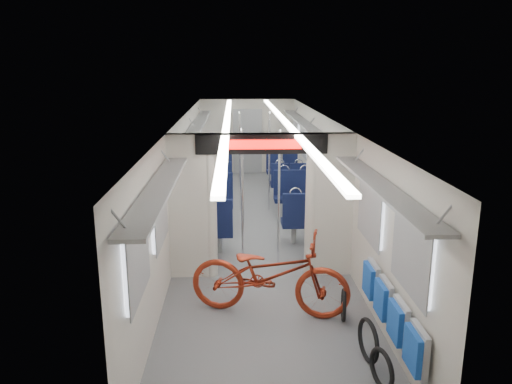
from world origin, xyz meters
The scene contains 14 objects.
carriage centered at (0.00, -0.27, 1.50)m, with size 12.00×12.02×2.31m.
bicycle centered at (0.04, -3.33, 0.57)m, with size 0.76×2.17×1.14m, color maroon.
flip_bench centered at (1.35, -4.43, 0.58)m, with size 0.12×2.07×0.48m.
bike_hoop_a centered at (1.10, -5.02, 0.20)m, with size 0.45×0.45×0.05m, color black.
bike_hoop_b centered at (1.09, -4.53, 0.24)m, with size 0.52×0.52×0.05m, color black.
bike_hoop_c centered at (1.01, -3.58, 0.20)m, with size 0.44×0.44×0.05m, color black.
seat_bay_near_left centered at (-0.93, -0.10, 0.57)m, with size 0.96×2.30×1.17m.
seat_bay_near_right centered at (0.93, 0.32, 0.56)m, with size 0.94×2.20×1.14m.
seat_bay_far_left centered at (-0.93, 3.65, 0.54)m, with size 0.90×2.03×1.09m.
seat_bay_far_right centered at (0.93, 3.41, 0.53)m, with size 0.89×1.99×1.08m.
stanchion_near_left centered at (-0.28, -1.40, 1.15)m, with size 0.04×0.04×2.30m, color silver.
stanchion_near_right centered at (0.32, -1.53, 1.15)m, with size 0.04×0.04×2.30m, color silver.
stanchion_far_left centered at (-0.29, 1.65, 1.15)m, with size 0.04×0.04×2.30m, color silver.
stanchion_far_right centered at (0.38, 1.68, 1.15)m, with size 0.04×0.04×2.30m, color silver.
Camera 1 is at (-0.41, -9.55, 3.30)m, focal length 35.00 mm.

